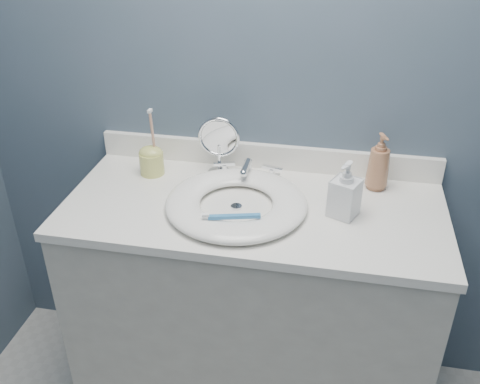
% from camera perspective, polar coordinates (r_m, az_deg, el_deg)
% --- Properties ---
extents(back_wall, '(2.20, 0.02, 2.40)m').
position_cam_1_polar(back_wall, '(1.83, 3.07, 11.75)').
color(back_wall, '#405260').
rests_on(back_wall, ground).
extents(vanity_cabinet, '(1.20, 0.55, 0.85)m').
position_cam_1_polar(vanity_cabinet, '(1.99, 1.27, -12.56)').
color(vanity_cabinet, beige).
rests_on(vanity_cabinet, ground).
extents(countertop, '(1.22, 0.57, 0.03)m').
position_cam_1_polar(countertop, '(1.72, 1.44, -1.78)').
color(countertop, white).
rests_on(countertop, vanity_cabinet).
extents(backsplash, '(1.22, 0.02, 0.09)m').
position_cam_1_polar(backsplash, '(1.92, 2.80, 3.84)').
color(backsplash, white).
rests_on(backsplash, countertop).
extents(basin, '(0.45, 0.45, 0.04)m').
position_cam_1_polar(basin, '(1.69, -0.40, -1.16)').
color(basin, white).
rests_on(basin, countertop).
extents(drain, '(0.04, 0.04, 0.01)m').
position_cam_1_polar(drain, '(1.70, -0.39, -1.59)').
color(drain, silver).
rests_on(drain, countertop).
extents(faucet, '(0.25, 0.13, 0.07)m').
position_cam_1_polar(faucet, '(1.85, 0.81, 2.19)').
color(faucet, silver).
rests_on(faucet, countertop).
extents(makeup_mirror, '(0.15, 0.08, 0.22)m').
position_cam_1_polar(makeup_mirror, '(1.84, -2.26, 5.17)').
color(makeup_mirror, silver).
rests_on(makeup_mirror, countertop).
extents(soap_bottle_amber, '(0.10, 0.10, 0.20)m').
position_cam_1_polar(soap_bottle_amber, '(1.82, 14.61, 3.14)').
color(soap_bottle_amber, '#9E6847').
rests_on(soap_bottle_amber, countertop).
extents(soap_bottle_clear, '(0.11, 0.11, 0.18)m').
position_cam_1_polar(soap_bottle_clear, '(1.65, 11.19, 0.29)').
color(soap_bottle_clear, silver).
rests_on(soap_bottle_clear, countertop).
extents(toothbrush_holder, '(0.09, 0.09, 0.24)m').
position_cam_1_polar(toothbrush_holder, '(1.90, -9.42, 3.47)').
color(toothbrush_holder, '#C9CB65').
rests_on(toothbrush_holder, countertop).
extents(toothbrush_lying, '(0.17, 0.06, 0.02)m').
position_cam_1_polar(toothbrush_lying, '(1.57, -0.86, -2.65)').
color(toothbrush_lying, teal).
rests_on(toothbrush_lying, basin).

